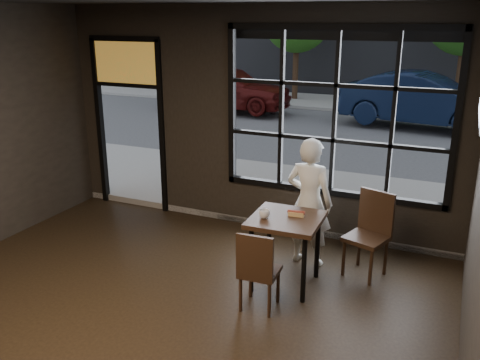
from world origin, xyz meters
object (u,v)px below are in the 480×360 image
at_px(cafe_table, 285,251).
at_px(chair_near, 260,269).
at_px(man, 309,202).
at_px(navy_car, 422,100).

distance_m(cafe_table, chair_near, 0.59).
bearing_deg(chair_near, cafe_table, -101.67).
relative_size(man, navy_car, 0.37).
xyz_separation_m(chair_near, navy_car, (0.70, 10.30, 0.38)).
xyz_separation_m(cafe_table, navy_car, (0.62, 9.72, 0.41)).
height_order(chair_near, man, man).
relative_size(chair_near, navy_car, 0.21).
bearing_deg(chair_near, navy_car, -97.15).
relative_size(chair_near, man, 0.56).
distance_m(chair_near, man, 1.29).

